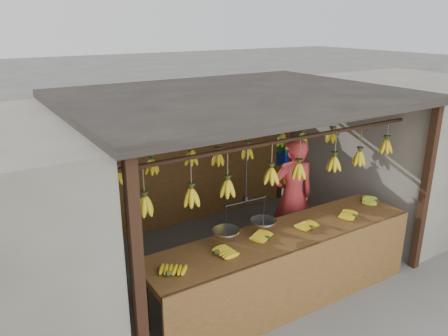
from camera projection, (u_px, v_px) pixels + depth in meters
ground at (235, 259)px, 6.30m from camera, size 80.00×80.00×0.00m
stall at (223, 121)px, 5.93m from camera, size 4.30×3.30×2.40m
neighbor_right at (404, 146)px, 7.75m from camera, size 3.00×3.00×2.30m
counter at (291, 253)px, 5.06m from camera, size 3.52×0.79×0.96m
hanging_bananas at (237, 152)px, 5.78m from camera, size 3.59×2.23×0.39m
balance_scale at (245, 222)px, 4.87m from camera, size 0.79×0.31×0.93m
vendor at (293, 197)px, 6.25m from camera, size 0.72×0.56×1.74m
bag_bundles at (283, 150)px, 8.04m from camera, size 0.08×0.26×1.27m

